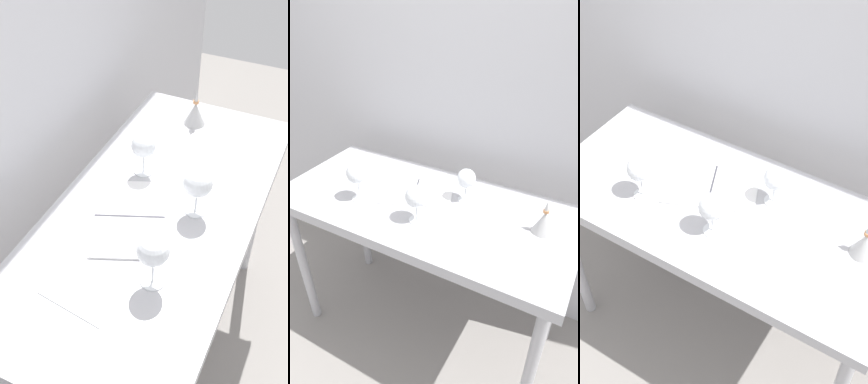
# 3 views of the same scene
# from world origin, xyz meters

# --- Properties ---
(ground_plane) EXTENTS (6.00, 6.00, 0.00)m
(ground_plane) POSITION_xyz_m (0.00, 0.00, 0.00)
(ground_plane) COLOR gray
(back_wall) EXTENTS (3.80, 0.04, 2.60)m
(back_wall) POSITION_xyz_m (0.00, 0.49, 1.30)
(back_wall) COLOR silver
(back_wall) RESTS_ON ground_plane
(steel_counter) EXTENTS (1.40, 0.65, 0.90)m
(steel_counter) POSITION_xyz_m (0.00, -0.01, 0.79)
(steel_counter) COLOR #B3B3B8
(steel_counter) RESTS_ON ground_plane
(wine_glass_near_center) EXTENTS (0.10, 0.10, 0.17)m
(wine_glass_near_center) POSITION_xyz_m (0.04, -0.13, 1.02)
(wine_glass_near_center) COLOR white
(wine_glass_near_center) RESTS_ON steel_counter
(wine_glass_near_left) EXTENTS (0.09, 0.09, 0.18)m
(wine_glass_near_left) POSITION_xyz_m (-0.28, -0.12, 1.03)
(wine_glass_near_left) COLOR white
(wine_glass_near_left) RESTS_ON steel_counter
(wine_glass_far_right) EXTENTS (0.09, 0.09, 0.16)m
(wine_glass_far_right) POSITION_xyz_m (0.16, 0.11, 1.01)
(wine_glass_far_right) COLOR white
(wine_glass_far_right) RESTS_ON steel_counter
(open_notebook) EXTENTS (0.42, 0.35, 0.01)m
(open_notebook) POSITION_xyz_m (-0.08, 0.05, 0.90)
(open_notebook) COLOR white
(open_notebook) RESTS_ON steel_counter
(tasting_sheet_upper) EXTENTS (0.19, 0.23, 0.00)m
(tasting_sheet_upper) POSITION_xyz_m (-0.39, 0.04, 0.90)
(tasting_sheet_upper) COLOR white
(tasting_sheet_upper) RESTS_ON steel_counter
(decanter_funnel) EXTENTS (0.09, 0.09, 0.15)m
(decanter_funnel) POSITION_xyz_m (0.53, 0.05, 0.95)
(decanter_funnel) COLOR #B8B8B8
(decanter_funnel) RESTS_ON steel_counter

